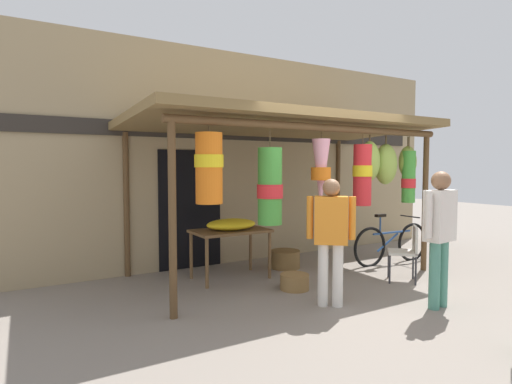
% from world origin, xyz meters
% --- Properties ---
extents(ground_plane, '(30.00, 30.00, 0.00)m').
position_xyz_m(ground_plane, '(0.00, 0.00, 0.00)').
color(ground_plane, gray).
extents(shop_facade, '(9.01, 0.29, 3.73)m').
position_xyz_m(shop_facade, '(-0.01, 2.45, 1.86)').
color(shop_facade, '#9E8966').
rests_on(shop_facade, ground_plane).
extents(market_stall_canopy, '(4.83, 2.62, 2.49)m').
position_xyz_m(market_stall_canopy, '(0.00, 0.99, 2.14)').
color(market_stall_canopy, brown).
rests_on(market_stall_canopy, ground_plane).
extents(display_table, '(1.15, 0.69, 0.76)m').
position_xyz_m(display_table, '(-0.88, 1.37, 0.67)').
color(display_table, brown).
rests_on(display_table, ground_plane).
extents(flower_heap_on_table, '(0.79, 0.55, 0.17)m').
position_xyz_m(flower_heap_on_table, '(-0.85, 1.34, 0.84)').
color(flower_heap_on_table, yellow).
rests_on(flower_heap_on_table, display_table).
extents(folding_chair, '(0.57, 0.57, 0.84)m').
position_xyz_m(folding_chair, '(1.32, -0.14, 0.50)').
color(folding_chair, beige).
rests_on(folding_chair, ground_plane).
extents(wicker_basket_by_table, '(0.50, 0.50, 0.30)m').
position_xyz_m(wicker_basket_by_table, '(0.23, 1.49, 0.15)').
color(wicker_basket_by_table, brown).
rests_on(wicker_basket_by_table, ground_plane).
extents(wicker_basket_spare, '(0.41, 0.41, 0.22)m').
position_xyz_m(wicker_basket_spare, '(-0.37, 0.40, 0.11)').
color(wicker_basket_spare, olive).
rests_on(wicker_basket_spare, ground_plane).
extents(parked_bicycle, '(1.75, 0.44, 0.92)m').
position_xyz_m(parked_bicycle, '(2.06, 0.82, 0.35)').
color(parked_bicycle, black).
rests_on(parked_bicycle, ground_plane).
extents(vendor_in_orange, '(0.59, 0.26, 1.67)m').
position_xyz_m(vendor_in_orange, '(0.69, -1.11, 0.98)').
color(vendor_in_orange, '#4C8E7A').
rests_on(vendor_in_orange, ground_plane).
extents(shopper_by_bananas, '(0.48, 0.42, 1.57)m').
position_xyz_m(shopper_by_bananas, '(-0.40, -0.39, 0.92)').
color(shopper_by_bananas, silver).
rests_on(shopper_by_bananas, ground_plane).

